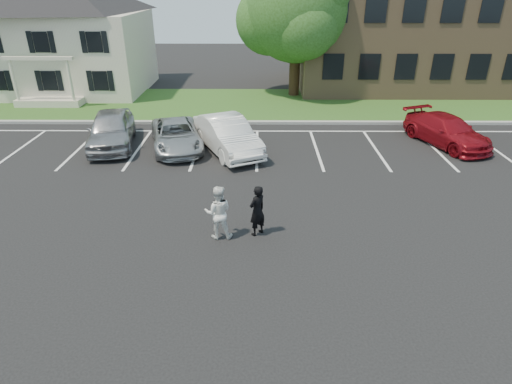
% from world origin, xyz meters
% --- Properties ---
extents(ground_plane, '(90.00, 90.00, 0.00)m').
position_xyz_m(ground_plane, '(0.00, 0.00, 0.00)').
color(ground_plane, black).
rests_on(ground_plane, ground).
extents(curb, '(40.00, 0.30, 0.15)m').
position_xyz_m(curb, '(0.00, 12.00, 0.07)').
color(curb, gray).
rests_on(curb, ground).
extents(grass_strip, '(44.00, 8.00, 0.08)m').
position_xyz_m(grass_strip, '(0.00, 16.00, 0.04)').
color(grass_strip, '#2B4A1A').
rests_on(grass_strip, ground).
extents(stall_lines, '(34.00, 5.36, 0.01)m').
position_xyz_m(stall_lines, '(1.40, 8.95, 0.01)').
color(stall_lines, silver).
rests_on(stall_lines, ground).
extents(house, '(10.30, 9.22, 7.60)m').
position_xyz_m(house, '(-13.00, 19.97, 3.83)').
color(house, beige).
rests_on(house, ground).
extents(office_building, '(22.40, 10.40, 8.30)m').
position_xyz_m(office_building, '(14.00, 21.99, 4.16)').
color(office_building, '#8D6D4D').
rests_on(office_building, ground).
extents(tree, '(7.80, 7.20, 8.80)m').
position_xyz_m(tree, '(2.56, 18.52, 5.35)').
color(tree, black).
rests_on(tree, ground).
extents(man_black_suit, '(0.71, 0.70, 1.65)m').
position_xyz_m(man_black_suit, '(0.04, 0.56, 0.83)').
color(man_black_suit, black).
rests_on(man_black_suit, ground).
extents(man_white_shirt, '(0.86, 0.68, 1.73)m').
position_xyz_m(man_white_shirt, '(-1.14, 0.39, 0.86)').
color(man_white_shirt, white).
rests_on(man_white_shirt, ground).
extents(car_silver_west, '(2.84, 5.15, 1.66)m').
position_xyz_m(car_silver_west, '(-6.90, 8.47, 0.83)').
color(car_silver_west, '#9F9EA3').
rests_on(car_silver_west, ground).
extents(car_silver_minivan, '(3.26, 5.03, 1.29)m').
position_xyz_m(car_silver_minivan, '(-3.78, 8.14, 0.64)').
color(car_silver_minivan, '#A2A5A9').
rests_on(car_silver_minivan, ground).
extents(car_white_sedan, '(3.65, 5.13, 1.61)m').
position_xyz_m(car_white_sedan, '(-1.35, 7.72, 0.80)').
color(car_white_sedan, white).
rests_on(car_white_sedan, ground).
extents(car_red_compact, '(3.53, 5.11, 1.37)m').
position_xyz_m(car_red_compact, '(9.07, 8.76, 0.69)').
color(car_red_compact, maroon).
rests_on(car_red_compact, ground).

